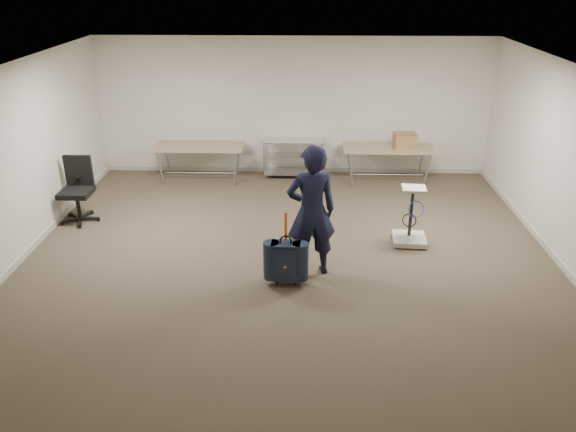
{
  "coord_description": "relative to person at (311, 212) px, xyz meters",
  "views": [
    {
      "loc": [
        0.2,
        -6.87,
        4.07
      ],
      "look_at": [
        -0.0,
        0.3,
        0.84
      ],
      "focal_mm": 35.0,
      "sensor_mm": 36.0,
      "label": 1
    }
  ],
  "objects": [
    {
      "name": "ground",
      "position": [
        -0.32,
        -0.2,
        -0.95
      ],
      "size": [
        9.0,
        9.0,
        0.0
      ],
      "primitive_type": "plane",
      "color": "#443729",
      "rests_on": "ground"
    },
    {
      "name": "room_shell",
      "position": [
        -0.32,
        1.18,
        -0.9
      ],
      "size": [
        8.0,
        9.0,
        9.0
      ],
      "color": "silver",
      "rests_on": "ground"
    },
    {
      "name": "folding_table_left",
      "position": [
        -2.22,
        3.75,
        -0.28
      ],
      "size": [
        1.8,
        0.75,
        0.73
      ],
      "color": "#96835C",
      "rests_on": "ground"
    },
    {
      "name": "folding_table_right",
      "position": [
        1.58,
        3.75,
        -0.28
      ],
      "size": [
        1.8,
        0.75,
        0.73
      ],
      "color": "#96835C",
      "rests_on": "ground"
    },
    {
      "name": "wire_shelf",
      "position": [
        -0.32,
        4.0,
        -0.51
      ],
      "size": [
        1.22,
        0.47,
        0.8
      ],
      "color": "silver",
      "rests_on": "ground"
    },
    {
      "name": "person",
      "position": [
        0.0,
        0.0,
        0.0
      ],
      "size": [
        0.78,
        0.59,
        1.91
      ],
      "primitive_type": "imported",
      "rotation": [
        0.0,
        0.0,
        3.35
      ],
      "color": "black",
      "rests_on": "ground"
    },
    {
      "name": "suitcase",
      "position": [
        -0.34,
        -0.36,
        -0.59
      ],
      "size": [
        0.41,
        0.25,
        1.08
      ],
      "color": "black",
      "rests_on": "ground"
    },
    {
      "name": "office_chair",
      "position": [
        -3.97,
        1.71,
        -0.62
      ],
      "size": [
        0.67,
        0.67,
        1.11
      ],
      "color": "black",
      "rests_on": "ground"
    },
    {
      "name": "equipment_cart",
      "position": [
        1.58,
        0.98,
        -0.71
      ],
      "size": [
        0.55,
        0.55,
        0.95
      ],
      "color": "silver",
      "rests_on": "ground"
    },
    {
      "name": "cardboard_box",
      "position": [
        1.88,
        3.67,
        -0.07
      ],
      "size": [
        0.45,
        0.36,
        0.32
      ],
      "primitive_type": "cube",
      "rotation": [
        0.0,
        0.0,
        0.1
      ],
      "color": "#9F774A",
      "rests_on": "folding_table_right"
    }
  ]
}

